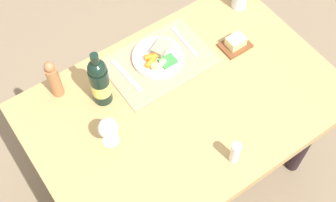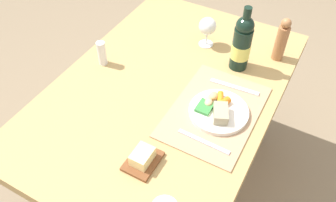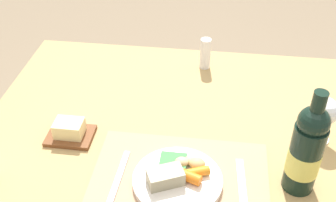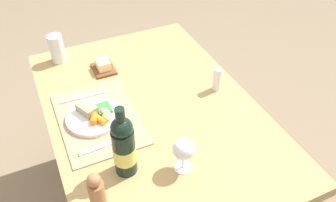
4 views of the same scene
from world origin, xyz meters
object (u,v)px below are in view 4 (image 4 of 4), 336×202
object	(u,v)px
knife	(105,145)
wine_bottle	(124,146)
salt_shaker	(217,79)
pepper_mill	(98,197)
butter_dish	(103,66)
fork	(83,97)
water_tumbler	(57,50)
wine_glass	(184,150)
dinner_plate	(94,115)
dining_table	(153,124)

from	to	relation	value
knife	wine_bottle	xyz separation A→B (m)	(0.14, 0.04, 0.11)
salt_shaker	pepper_mill	bearing A→B (deg)	-58.35
wine_bottle	salt_shaker	bearing A→B (deg)	116.89
wine_bottle	butter_dish	xyz separation A→B (m)	(-0.62, 0.10, -0.10)
butter_dish	knife	bearing A→B (deg)	-15.99
knife	fork	bearing A→B (deg)	177.37
water_tumbler	butter_dish	bearing A→B (deg)	46.60
wine_bottle	butter_dish	size ratio (longest dim) A/B	2.23
water_tumbler	pepper_mill	size ratio (longest dim) A/B	0.71
wine_glass	salt_shaker	bearing A→B (deg)	135.35
wine_bottle	dinner_plate	bearing A→B (deg)	-173.54
pepper_mill	butter_dish	size ratio (longest dim) A/B	1.56
knife	butter_dish	size ratio (longest dim) A/B	1.57
dining_table	wine_bottle	distance (m)	0.40
dinner_plate	water_tumbler	world-z (taller)	water_tumbler
salt_shaker	wine_glass	world-z (taller)	wine_glass
knife	wine_bottle	size ratio (longest dim) A/B	0.70
water_tumbler	dinner_plate	bearing A→B (deg)	5.34
fork	butter_dish	xyz separation A→B (m)	(-0.17, 0.15, 0.01)
dinner_plate	wine_glass	world-z (taller)	wine_glass
dinner_plate	wine_glass	size ratio (longest dim) A/B	1.61
fork	wine_bottle	xyz separation A→B (m)	(0.45, 0.04, 0.11)
wine_glass	butter_dish	xyz separation A→B (m)	(-0.70, -0.09, -0.07)
butter_dish	dinner_plate	bearing A→B (deg)	-22.63
dinner_plate	knife	bearing A→B (deg)	-1.52
dining_table	butter_dish	size ratio (longest dim) A/B	9.81
water_tumbler	wine_glass	size ratio (longest dim) A/B	1.02
wine_glass	fork	bearing A→B (deg)	-156.31
wine_glass	wine_bottle	distance (m)	0.20
knife	salt_shaker	size ratio (longest dim) A/B	1.83
dinner_plate	salt_shaker	world-z (taller)	salt_shaker
dining_table	dinner_plate	xyz separation A→B (m)	(-0.03, -0.24, 0.12)
knife	salt_shaker	xyz separation A→B (m)	(-0.13, 0.56, 0.05)
water_tumbler	salt_shaker	distance (m)	0.80
dinner_plate	pepper_mill	size ratio (longest dim) A/B	1.12
dinner_plate	salt_shaker	size ratio (longest dim) A/B	2.03
salt_shaker	pepper_mill	distance (m)	0.77
pepper_mill	water_tumbler	bearing A→B (deg)	176.81
knife	butter_dish	xyz separation A→B (m)	(-0.49, 0.14, 0.01)
salt_shaker	fork	bearing A→B (deg)	-108.01
fork	salt_shaker	size ratio (longest dim) A/B	1.79
pepper_mill	knife	bearing A→B (deg)	161.24
knife	wine_glass	distance (m)	0.32
knife	pepper_mill	distance (m)	0.30
pepper_mill	wine_bottle	size ratio (longest dim) A/B	0.70
dinner_plate	fork	world-z (taller)	dinner_plate
dining_table	wine_glass	xyz separation A→B (m)	(0.34, -0.02, 0.19)
dining_table	fork	size ratio (longest dim) A/B	6.40
pepper_mill	wine_bottle	world-z (taller)	wine_bottle
dining_table	knife	world-z (taller)	knife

